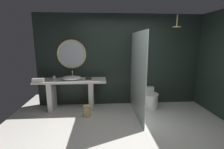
{
  "coord_description": "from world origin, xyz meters",
  "views": [
    {
      "loc": [
        -0.6,
        -2.78,
        1.83
      ],
      "look_at": [
        -0.34,
        0.88,
        1.09
      ],
      "focal_mm": 26.03,
      "sensor_mm": 36.0,
      "label": 1
    }
  ],
  "objects": [
    {
      "name": "tissue_box",
      "position": [
        -0.93,
        1.55,
        0.87
      ],
      "size": [
        0.15,
        0.12,
        0.06
      ],
      "primitive_type": "cube",
      "color": "#282D28",
      "rests_on": "vanity_counter"
    },
    {
      "name": "round_wall_mirror",
      "position": [
        -1.4,
        1.81,
        1.5
      ],
      "size": [
        0.81,
        0.04,
        0.81
      ],
      "color": "#D6B77F"
    },
    {
      "name": "folded_hand_towel",
      "position": [
        -2.18,
        1.36,
        0.88
      ],
      "size": [
        0.29,
        0.18,
        0.09
      ],
      "primitive_type": "cube",
      "rotation": [
        0.0,
        0.0,
        0.1
      ],
      "color": "silver",
      "rests_on": "vanity_counter"
    },
    {
      "name": "ground_plane",
      "position": [
        0.0,
        0.0,
        0.0
      ],
      "size": [
        5.76,
        5.76,
        0.0
      ],
      "primitive_type": "plane",
      "color": "silver"
    },
    {
      "name": "shower_glass_panel",
      "position": [
        0.29,
        1.06,
        1.04
      ],
      "size": [
        0.02,
        1.59,
        2.07
      ],
      "primitive_type": "cube",
      "color": "silver",
      "rests_on": "ground_plane"
    },
    {
      "name": "back_wall_panel",
      "position": [
        0.0,
        1.9,
        1.3
      ],
      "size": [
        4.8,
        0.1,
        2.6
      ],
      "primitive_type": "cube",
      "color": "#1E2823",
      "rests_on": "ground_plane"
    },
    {
      "name": "waste_bin",
      "position": [
        -0.95,
        1.05,
        0.15
      ],
      "size": [
        0.19,
        0.19,
        0.3
      ],
      "color": "#D6B77F",
      "rests_on": "ground_plane"
    },
    {
      "name": "toilet",
      "position": [
        0.77,
        1.48,
        0.25
      ],
      "size": [
        0.44,
        0.61,
        0.55
      ],
      "color": "white",
      "rests_on": "ground_plane"
    },
    {
      "name": "vanity_counter",
      "position": [
        -1.4,
        1.54,
        0.55
      ],
      "size": [
        1.88,
        0.57,
        0.84
      ],
      "color": "silver",
      "rests_on": "ground_plane"
    },
    {
      "name": "tumbler_cup",
      "position": [
        -1.86,
        1.6,
        0.88
      ],
      "size": [
        0.08,
        0.08,
        0.1
      ],
      "primitive_type": "cylinder",
      "color": "silver",
      "rests_on": "vanity_counter"
    },
    {
      "name": "rain_shower_head",
      "position": [
        1.35,
        1.39,
        2.23
      ],
      "size": [
        0.2,
        0.2,
        0.31
      ],
      "color": "#D6B77F"
    },
    {
      "name": "vessel_sink",
      "position": [
        -1.39,
        1.52,
        0.89
      ],
      "size": [
        0.52,
        0.43,
        0.22
      ],
      "color": "white",
      "rests_on": "vanity_counter"
    }
  ]
}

